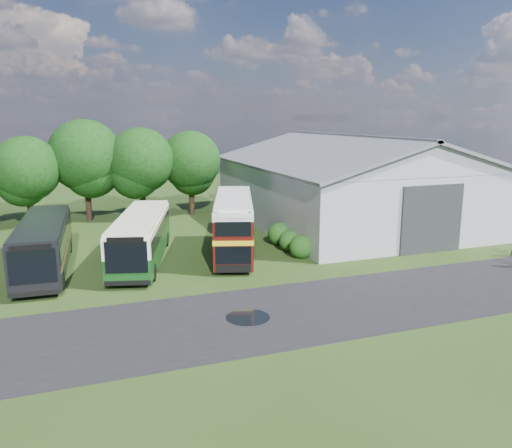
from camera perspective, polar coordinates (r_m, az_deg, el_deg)
name	(u,v)px	position (r m, az deg, el deg)	size (l,w,h in m)	color
ground	(256,294)	(28.19, -0.05, -8.04)	(120.00, 120.00, 0.00)	#203611
asphalt_road	(329,306)	(26.79, 8.31, -9.27)	(60.00, 8.00, 0.02)	black
puddle	(248,318)	(25.09, -0.94, -10.66)	(2.20, 2.20, 0.01)	black
storage_shed	(347,178)	(47.74, 10.41, 5.22)	(18.80, 24.80, 8.15)	gray
tree_left_b	(27,169)	(48.75, -24.73, 5.74)	(5.78, 5.78, 8.16)	black
tree_mid	(85,156)	(49.82, -18.94, 7.38)	(6.80, 6.80, 9.60)	black
tree_right_a	(141,160)	(49.22, -13.01, 7.09)	(6.26, 6.26, 8.83)	black
tree_right_b	(191,161)	(50.88, -7.48, 7.16)	(5.98, 5.98, 8.45)	black
shrub_front	(301,257)	(35.53, 5.15, -3.82)	(1.70, 1.70, 1.70)	#194714
shrub_mid	(289,250)	(37.28, 3.84, -3.03)	(1.60, 1.60, 1.60)	#194714
shrub_back	(279,244)	(39.06, 2.66, -2.32)	(1.80, 1.80, 1.80)	#194714
bus_green_single	(141,237)	(34.77, -12.96, -1.44)	(5.84, 12.26, 3.30)	black
bus_maroon_double	(234,226)	(35.43, -2.56, -0.22)	(5.54, 10.38, 4.33)	black
bus_dark_single	(44,244)	(34.72, -23.06, -2.13)	(3.34, 12.08, 3.30)	black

